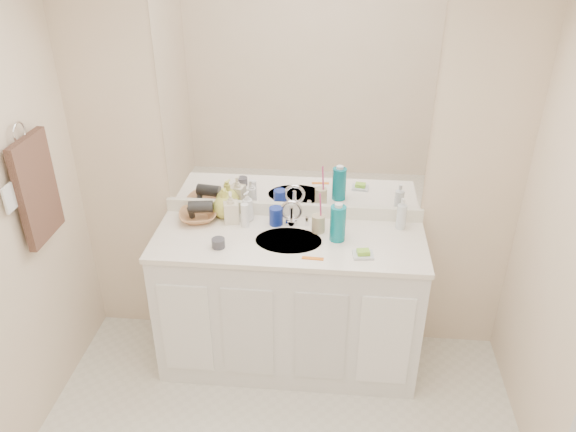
# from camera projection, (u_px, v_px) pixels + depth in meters

# --- Properties ---
(wall_back) EXTENTS (2.60, 0.02, 2.40)m
(wall_back) POSITION_uv_depth(u_px,v_px,m) (293.00, 165.00, 3.19)
(wall_back) COLOR beige
(wall_back) RESTS_ON floor
(vanity_cabinet) EXTENTS (1.50, 0.55, 0.85)m
(vanity_cabinet) POSITION_uv_depth(u_px,v_px,m) (289.00, 304.00, 3.33)
(vanity_cabinet) COLOR white
(vanity_cabinet) RESTS_ON floor
(countertop) EXTENTS (1.52, 0.57, 0.03)m
(countertop) POSITION_uv_depth(u_px,v_px,m) (289.00, 241.00, 3.12)
(countertop) COLOR white
(countertop) RESTS_ON vanity_cabinet
(backsplash) EXTENTS (1.52, 0.03, 0.08)m
(backsplash) POSITION_uv_depth(u_px,v_px,m) (293.00, 210.00, 3.32)
(backsplash) COLOR white
(backsplash) RESTS_ON countertop
(sink_basin) EXTENTS (0.37, 0.37, 0.02)m
(sink_basin) POSITION_uv_depth(u_px,v_px,m) (289.00, 242.00, 3.10)
(sink_basin) COLOR beige
(sink_basin) RESTS_ON countertop
(faucet) EXTENTS (0.02, 0.02, 0.11)m
(faucet) POSITION_uv_depth(u_px,v_px,m) (291.00, 216.00, 3.22)
(faucet) COLOR silver
(faucet) RESTS_ON countertop
(mirror) EXTENTS (1.48, 0.01, 1.20)m
(mirror) POSITION_uv_depth(u_px,v_px,m) (294.00, 105.00, 3.01)
(mirror) COLOR white
(mirror) RESTS_ON wall_back
(blue_mug) EXTENTS (0.09, 0.09, 0.11)m
(blue_mug) POSITION_uv_depth(u_px,v_px,m) (276.00, 216.00, 3.22)
(blue_mug) COLOR navy
(blue_mug) RESTS_ON countertop
(tan_cup) EXTENTS (0.08, 0.08, 0.10)m
(tan_cup) POSITION_uv_depth(u_px,v_px,m) (318.00, 224.00, 3.15)
(tan_cup) COLOR tan
(tan_cup) RESTS_ON countertop
(toothbrush) EXTENTS (0.02, 0.04, 0.19)m
(toothbrush) POSITION_uv_depth(u_px,v_px,m) (321.00, 208.00, 3.10)
(toothbrush) COLOR #E23B82
(toothbrush) RESTS_ON tan_cup
(mouthwash_bottle) EXTENTS (0.11, 0.11, 0.20)m
(mouthwash_bottle) POSITION_uv_depth(u_px,v_px,m) (338.00, 223.00, 3.05)
(mouthwash_bottle) COLOR #0A7581
(mouthwash_bottle) RESTS_ON countertop
(clear_pump_bottle) EXTENTS (0.07, 0.07, 0.15)m
(clear_pump_bottle) POSITION_uv_depth(u_px,v_px,m) (401.00, 217.00, 3.18)
(clear_pump_bottle) COLOR silver
(clear_pump_bottle) RESTS_ON countertop
(soap_dish) EXTENTS (0.12, 0.10, 0.01)m
(soap_dish) POSITION_uv_depth(u_px,v_px,m) (363.00, 255.00, 2.95)
(soap_dish) COLOR silver
(soap_dish) RESTS_ON countertop
(green_soap) EXTENTS (0.07, 0.06, 0.02)m
(green_soap) POSITION_uv_depth(u_px,v_px,m) (363.00, 252.00, 2.94)
(green_soap) COLOR #8BCF32
(green_soap) RESTS_ON soap_dish
(orange_comb) EXTENTS (0.12, 0.03, 0.00)m
(orange_comb) POSITION_uv_depth(u_px,v_px,m) (313.00, 258.00, 2.93)
(orange_comb) COLOR orange
(orange_comb) RESTS_ON countertop
(dark_jar) EXTENTS (0.09, 0.09, 0.05)m
(dark_jar) POSITION_uv_depth(u_px,v_px,m) (218.00, 243.00, 3.02)
(dark_jar) COLOR #3B3B42
(dark_jar) RESTS_ON countertop
(extra_white_bottle) EXTENTS (0.05, 0.05, 0.14)m
(extra_white_bottle) POSITION_uv_depth(u_px,v_px,m) (245.00, 215.00, 3.19)
(extra_white_bottle) COLOR white
(extra_white_bottle) RESTS_ON countertop
(soap_bottle_white) EXTENTS (0.09, 0.09, 0.18)m
(soap_bottle_white) POSITION_uv_depth(u_px,v_px,m) (248.00, 206.00, 3.25)
(soap_bottle_white) COLOR white
(soap_bottle_white) RESTS_ON countertop
(soap_bottle_cream) EXTENTS (0.10, 0.10, 0.19)m
(soap_bottle_cream) POSITION_uv_depth(u_px,v_px,m) (231.00, 207.00, 3.23)
(soap_bottle_cream) COLOR beige
(soap_bottle_cream) RESTS_ON countertop
(soap_bottle_yellow) EXTENTS (0.18, 0.18, 0.18)m
(soap_bottle_yellow) POSITION_uv_depth(u_px,v_px,m) (224.00, 203.00, 3.29)
(soap_bottle_yellow) COLOR #D3D452
(soap_bottle_yellow) RESTS_ON countertop
(wicker_basket) EXTENTS (0.26, 0.26, 0.05)m
(wicker_basket) POSITION_uv_depth(u_px,v_px,m) (198.00, 216.00, 3.28)
(wicker_basket) COLOR #A97044
(wicker_basket) RESTS_ON countertop
(hair_dryer) EXTENTS (0.15, 0.09, 0.07)m
(hair_dryer) POSITION_uv_depth(u_px,v_px,m) (201.00, 207.00, 3.25)
(hair_dryer) COLOR black
(hair_dryer) RESTS_ON wicker_basket
(towel_ring) EXTENTS (0.01, 0.11, 0.11)m
(towel_ring) POSITION_uv_depth(u_px,v_px,m) (19.00, 133.00, 2.67)
(towel_ring) COLOR silver
(towel_ring) RESTS_ON wall_left
(hand_towel) EXTENTS (0.04, 0.32, 0.55)m
(hand_towel) POSITION_uv_depth(u_px,v_px,m) (37.00, 189.00, 2.82)
(hand_towel) COLOR #36241D
(hand_towel) RESTS_ON towel_ring
(switch_plate) EXTENTS (0.01, 0.08, 0.13)m
(switch_plate) POSITION_uv_depth(u_px,v_px,m) (9.00, 198.00, 2.62)
(switch_plate) COLOR white
(switch_plate) RESTS_ON wall_left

